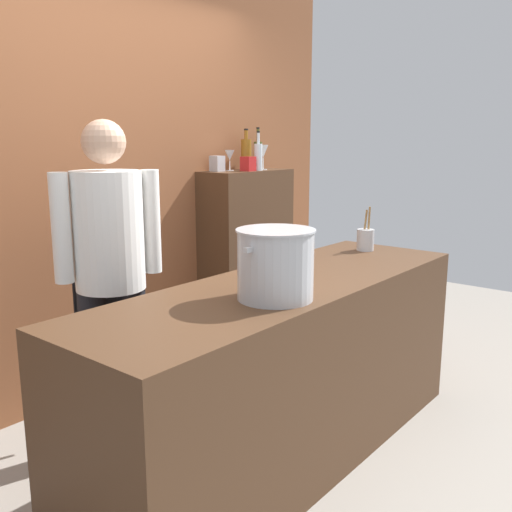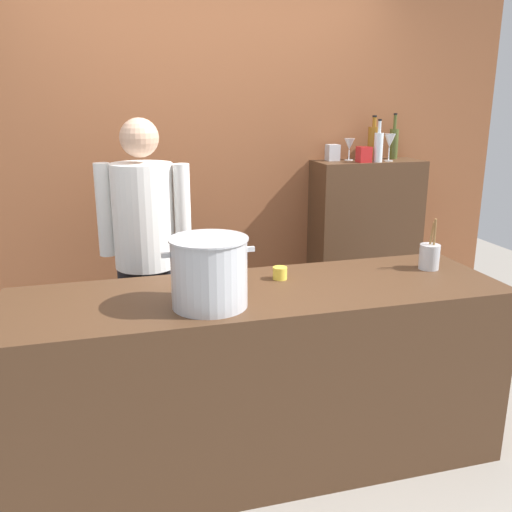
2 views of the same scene
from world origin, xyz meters
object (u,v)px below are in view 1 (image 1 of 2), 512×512
(chef, at_px, (110,264))
(wine_bottle_amber, at_px, (246,154))
(spice_tin_red, at_px, (248,164))
(wine_glass_tall, at_px, (230,156))
(wine_bottle_clear, at_px, (258,156))
(spice_tin_silver, at_px, (217,164))
(butter_jar, at_px, (281,267))
(wine_glass_short, at_px, (263,152))
(wine_bottle_olive, at_px, (258,154))
(stockpot_large, at_px, (275,264))
(utensil_crock, at_px, (365,239))

(chef, relative_size, wine_bottle_amber, 5.48)
(wine_bottle_amber, relative_size, spice_tin_red, 2.92)
(wine_bottle_amber, height_order, spice_tin_red, wine_bottle_amber)
(wine_glass_tall, bearing_deg, wine_bottle_clear, -46.87)
(spice_tin_red, distance_m, spice_tin_silver, 0.22)
(butter_jar, bearing_deg, wine_glass_short, 42.10)
(butter_jar, distance_m, wine_glass_short, 1.58)
(chef, bearing_deg, wine_bottle_olive, -143.14)
(wine_bottle_clear, height_order, wine_bottle_amber, wine_bottle_amber)
(wine_bottle_clear, bearing_deg, wine_bottle_olive, 39.48)
(butter_jar, height_order, spice_tin_red, spice_tin_red)
(spice_tin_red, bearing_deg, stockpot_large, -136.36)
(wine_bottle_amber, bearing_deg, chef, -163.06)
(wine_bottle_clear, height_order, wine_glass_tall, wine_bottle_clear)
(wine_bottle_clear, height_order, wine_glass_short, wine_bottle_clear)
(utensil_crock, distance_m, wine_bottle_clear, 1.13)
(chef, xyz_separation_m, utensil_crock, (1.40, -0.65, 0.00))
(chef, height_order, wine_glass_tall, chef)
(stockpot_large, relative_size, utensil_crock, 1.47)
(wine_bottle_olive, height_order, wine_glass_short, wine_bottle_olive)
(wine_bottle_olive, relative_size, wine_bottle_amber, 1.04)
(spice_tin_red, relative_size, spice_tin_silver, 0.95)
(spice_tin_silver, bearing_deg, wine_bottle_amber, -4.74)
(chef, xyz_separation_m, wine_glass_short, (1.70, 0.39, 0.51))
(wine_bottle_clear, relative_size, spice_tin_red, 2.73)
(wine_glass_tall, xyz_separation_m, spice_tin_silver, (-0.12, 0.02, -0.05))
(spice_tin_red, bearing_deg, butter_jar, -132.80)
(utensil_crock, relative_size, wine_bottle_olive, 0.85)
(stockpot_large, relative_size, spice_tin_red, 3.80)
(butter_jar, height_order, wine_bottle_olive, wine_bottle_olive)
(butter_jar, height_order, wine_glass_tall, wine_glass_tall)
(chef, distance_m, wine_glass_tall, 1.61)
(stockpot_large, xyz_separation_m, wine_bottle_clear, (1.40, 1.23, 0.40))
(utensil_crock, bearing_deg, wine_glass_tall, 87.23)
(wine_bottle_clear, xyz_separation_m, spice_tin_red, (-0.10, 0.02, -0.05))
(butter_jar, relative_size, wine_bottle_olive, 0.23)
(utensil_crock, bearing_deg, spice_tin_red, 84.27)
(chef, distance_m, utensil_crock, 1.54)
(chef, relative_size, wine_glass_tall, 11.06)
(chef, relative_size, stockpot_large, 4.20)
(stockpot_large, distance_m, spice_tin_silver, 1.84)
(utensil_crock, relative_size, butter_jar, 3.79)
(utensil_crock, bearing_deg, chef, 155.10)
(wine_glass_tall, bearing_deg, spice_tin_red, -71.24)
(utensil_crock, bearing_deg, stockpot_large, -169.41)
(wine_bottle_clear, bearing_deg, chef, -167.55)
(utensil_crock, bearing_deg, wine_bottle_clear, 78.81)
(wine_bottle_olive, relative_size, spice_tin_red, 3.04)
(stockpot_large, distance_m, wine_bottle_amber, 2.03)
(butter_jar, height_order, spice_tin_silver, spice_tin_silver)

